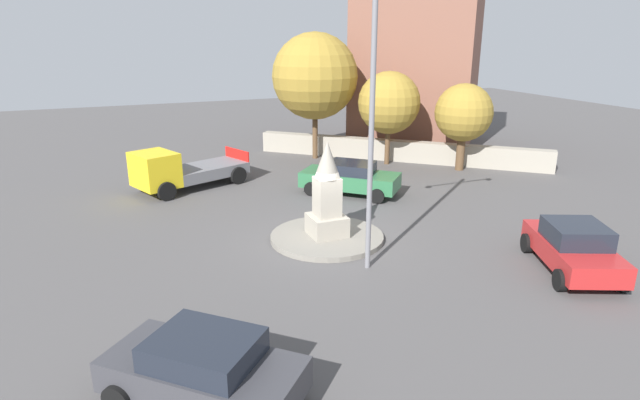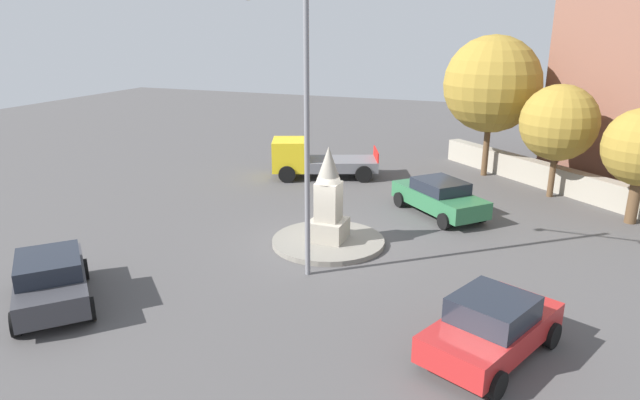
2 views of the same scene
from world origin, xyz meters
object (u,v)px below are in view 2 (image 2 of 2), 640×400
object	(u,v)px
car_dark_grey_passing	(51,279)
tree_mid_cluster	(559,123)
truck_yellow_waiting	(313,160)
tree_near_wall	(492,84)
car_red_parked_right	(492,326)
streetlamp	(307,105)
car_green_far_side	(439,197)
monument	(328,200)

from	to	relation	value
car_dark_grey_passing	tree_mid_cluster	size ratio (longest dim) A/B	0.80
truck_yellow_waiting	tree_near_wall	size ratio (longest dim) A/B	0.80
truck_yellow_waiting	car_red_parked_right	bearing A→B (deg)	-53.45
streetlamp	tree_mid_cluster	distance (m)	13.76
car_green_far_side	tree_near_wall	world-z (taller)	tree_near_wall
truck_yellow_waiting	tree_near_wall	distance (m)	9.66
streetlamp	car_dark_grey_passing	world-z (taller)	streetlamp
tree_near_wall	streetlamp	bearing A→B (deg)	-105.33
tree_near_wall	tree_mid_cluster	distance (m)	4.43
streetlamp	tree_mid_cluster	xyz separation A→B (m)	(7.13, 11.61, -1.93)
monument	car_green_far_side	xyz separation A→B (m)	(3.10, 4.68, -0.89)
monument	car_green_far_side	world-z (taller)	monument
car_dark_grey_passing	tree_near_wall	distance (m)	21.59
car_green_far_side	truck_yellow_waiting	xyz separation A→B (m)	(-7.01, 3.54, 0.16)
truck_yellow_waiting	tree_mid_cluster	bearing A→B (deg)	4.05
car_green_far_side	car_red_parked_right	xyz separation A→B (m)	(2.90, -9.83, 0.01)
streetlamp	tree_near_wall	xyz separation A→B (m)	(3.95, 14.42, -0.65)
car_green_far_side	car_red_parked_right	size ratio (longest dim) A/B	1.03
car_dark_grey_passing	car_green_far_side	xyz separation A→B (m)	(8.68, 11.68, -0.01)
car_green_far_side	tree_near_wall	bearing A→B (deg)	80.96
monument	tree_near_wall	size ratio (longest dim) A/B	0.48
tree_mid_cluster	tree_near_wall	bearing A→B (deg)	138.52
streetlamp	car_dark_grey_passing	bearing A→B (deg)	-143.02
car_dark_grey_passing	car_red_parked_right	size ratio (longest dim) A/B	0.95
car_green_far_side	tree_near_wall	distance (m)	8.22
car_red_parked_right	truck_yellow_waiting	distance (m)	16.64
monument	truck_yellow_waiting	world-z (taller)	monument
streetlamp	truck_yellow_waiting	xyz separation A→B (m)	(-4.19, 10.81, -4.39)
monument	car_dark_grey_passing	size ratio (longest dim) A/B	0.83
car_green_far_side	truck_yellow_waiting	bearing A→B (deg)	153.21
streetlamp	car_red_parked_right	size ratio (longest dim) A/B	2.07
car_green_far_side	car_red_parked_right	world-z (taller)	car_red_parked_right
monument	tree_near_wall	bearing A→B (deg)	70.28
tree_near_wall	tree_mid_cluster	bearing A→B (deg)	-41.48
monument	truck_yellow_waiting	size ratio (longest dim) A/B	0.60
monument	tree_near_wall	distance (m)	12.92
car_red_parked_right	tree_mid_cluster	xyz separation A→B (m)	(1.41, 14.17, 2.60)
car_dark_grey_passing	truck_yellow_waiting	world-z (taller)	truck_yellow_waiting
monument	streetlamp	bearing A→B (deg)	-83.71
car_red_parked_right	tree_near_wall	bearing A→B (deg)	95.94
monument	streetlamp	xyz separation A→B (m)	(0.29, -2.59, 3.65)
monument	tree_near_wall	world-z (taller)	tree_near_wall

